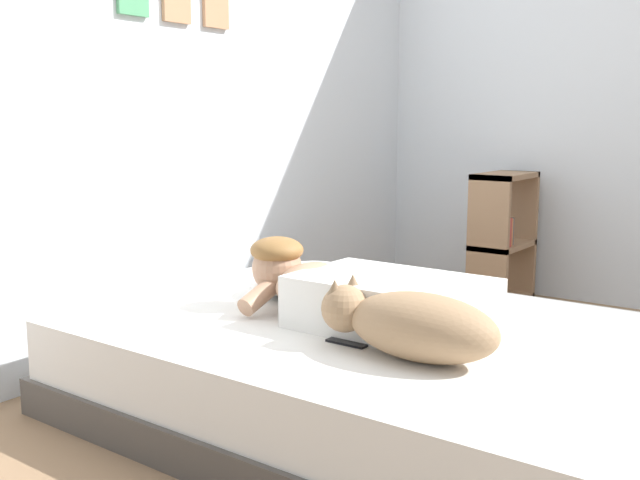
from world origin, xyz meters
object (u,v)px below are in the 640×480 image
bed (373,371)px  coffee_cup (311,287)px  cell_phone (349,342)px  dog (412,324)px  person_lying (357,293)px  bookshelf (501,238)px  pillow (300,277)px

bed → coffee_cup: bearing=66.4°
bed → cell_phone: cell_phone is taller
dog → coffee_cup: 0.84m
dog → cell_phone: bearing=87.7°
dog → coffee_cup: size_ratio=4.60×
person_lying → bookshelf: (1.87, 0.26, -0.07)m
person_lying → bed: bearing=-54.2°
coffee_cup → person_lying: bearing=-120.6°
bed → pillow: 0.61m
person_lying → dog: person_lying is taller
bed → person_lying: person_lying is taller
bed → dog: size_ratio=3.59×
bed → cell_phone: (-0.25, -0.06, 0.18)m
pillow → coffee_cup: bearing=-119.0°
cell_phone → bed: bearing=14.5°
person_lying → cell_phone: size_ratio=6.57×
bed → cell_phone: bearing=-165.5°
coffee_cup → dog: bearing=-121.7°
pillow → person_lying: bearing=-120.2°
coffee_cup → bookshelf: size_ratio=0.17×
coffee_cup → cell_phone: bearing=-131.8°
coffee_cup → cell_phone: size_ratio=0.89×
coffee_cup → bookshelf: bearing=-3.9°
person_lying → bookshelf: size_ratio=1.23×
cell_phone → bookshelf: bearing=10.0°
dog → bookshelf: 2.18m
coffee_cup → cell_phone: coffee_cup is taller
person_lying → coffee_cup: person_lying is taller
pillow → person_lying: 0.54m
dog → coffee_cup: (0.44, 0.71, -0.07)m
bed → person_lying: bearing=125.8°
bookshelf → cell_phone: bearing=-170.0°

